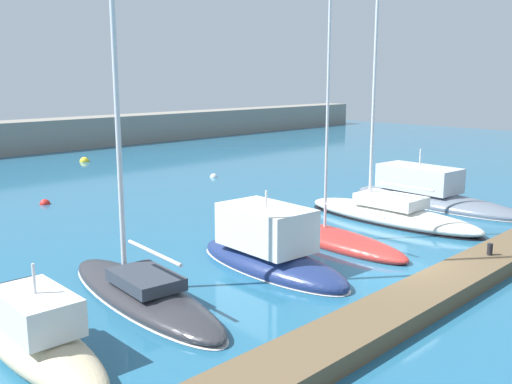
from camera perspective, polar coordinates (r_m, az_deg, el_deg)
name	(u,v)px	position (r m, az deg, el deg)	size (l,w,h in m)	color
ground_plane	(397,275)	(21.92, 13.59, -7.85)	(120.00, 120.00, 0.00)	#236084
dock_pier	(452,282)	(20.92, 18.55, -8.28)	(30.55, 1.83, 0.54)	brown
motorboat_sand_nearest	(36,337)	(16.36, -20.69, -13.05)	(2.10, 6.98, 2.76)	beige
sailboat_charcoal_second	(142,289)	(19.24, -11.08, -9.22)	(3.24, 9.14, 17.22)	#2D2D33
motorboat_navy_third	(269,250)	(21.90, 1.25, -5.71)	(3.08, 7.63, 3.34)	navy
sailboat_red_fourth	(333,237)	(25.31, 7.49, -4.41)	(3.00, 8.04, 16.26)	#B72D28
sailboat_ivory_fifth	(390,213)	(29.64, 12.97, -2.00)	(2.92, 9.79, 15.18)	silver
motorboat_slate_sixth	(429,195)	(34.07, 16.56, -0.30)	(3.88, 10.70, 3.41)	slate
mooring_buoy_red	(45,204)	(34.78, -19.88, -1.13)	(0.58, 0.58, 0.58)	red
mooring_buoy_yellow	(85,162)	(51.01, -16.38, 2.85)	(0.79, 0.79, 0.79)	yellow
mooring_buoy_white	(214,177)	(41.55, -4.15, 1.45)	(0.51, 0.51, 0.51)	white
dock_bollard	(490,249)	(23.36, 21.84, -5.20)	(0.20, 0.20, 0.44)	black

